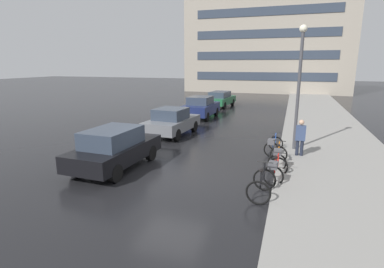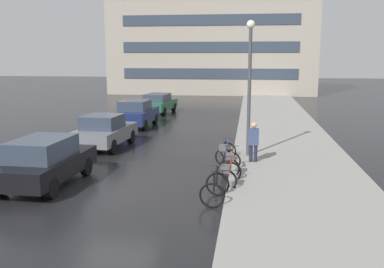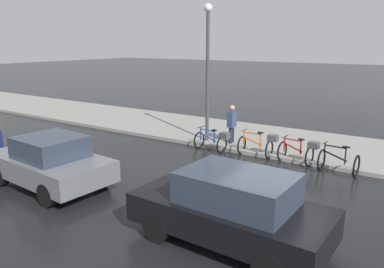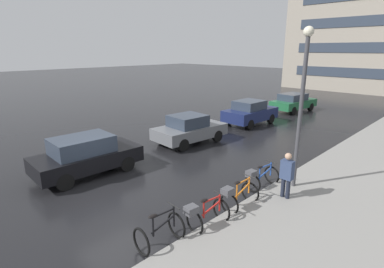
% 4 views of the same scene
% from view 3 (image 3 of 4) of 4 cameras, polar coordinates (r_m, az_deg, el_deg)
% --- Properties ---
extents(ground_plane, '(140.00, 140.00, 0.00)m').
position_cam_3_polar(ground_plane, '(10.26, 12.99, -10.44)').
color(ground_plane, black).
extents(sidewalk_kerb, '(4.80, 60.00, 0.14)m').
position_cam_3_polar(sidewalk_kerb, '(20.22, -7.98, 2.03)').
color(sidewalk_kerb, gray).
rests_on(sidewalk_kerb, ground).
extents(bicycle_nearest, '(0.82, 1.20, 1.00)m').
position_cam_3_polar(bicycle_nearest, '(12.94, 21.41, -3.99)').
color(bicycle_nearest, black).
rests_on(bicycle_nearest, ground).
extents(bicycle_second, '(0.83, 1.39, 0.94)m').
position_cam_3_polar(bicycle_second, '(13.52, 16.08, -2.49)').
color(bicycle_second, black).
rests_on(bicycle_second, ground).
extents(bicycle_third, '(0.71, 1.43, 0.97)m').
position_cam_3_polar(bicycle_third, '(14.02, 10.22, -1.54)').
color(bicycle_third, black).
rests_on(bicycle_third, ground).
extents(bicycle_farthest, '(0.80, 1.46, 0.90)m').
position_cam_3_polar(bicycle_farthest, '(14.53, 3.32, -0.90)').
color(bicycle_farthest, black).
rests_on(bicycle_farthest, ground).
extents(car_black, '(2.03, 4.21, 1.59)m').
position_cam_3_polar(car_black, '(7.96, 6.10, -11.10)').
color(car_black, black).
rests_on(car_black, ground).
extents(car_grey, '(2.21, 4.06, 1.54)m').
position_cam_3_polar(car_grey, '(11.69, -20.84, -3.98)').
color(car_grey, slate).
rests_on(car_grey, ground).
extents(pedestrian, '(0.40, 0.25, 1.70)m').
position_cam_3_polar(pedestrian, '(15.27, 6.08, 1.64)').
color(pedestrian, '#1E2333').
rests_on(pedestrian, ground).
extents(streetlamp, '(0.34, 0.34, 5.61)m').
position_cam_3_polar(streetlamp, '(15.27, 2.40, 10.96)').
color(streetlamp, '#424247').
rests_on(streetlamp, ground).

